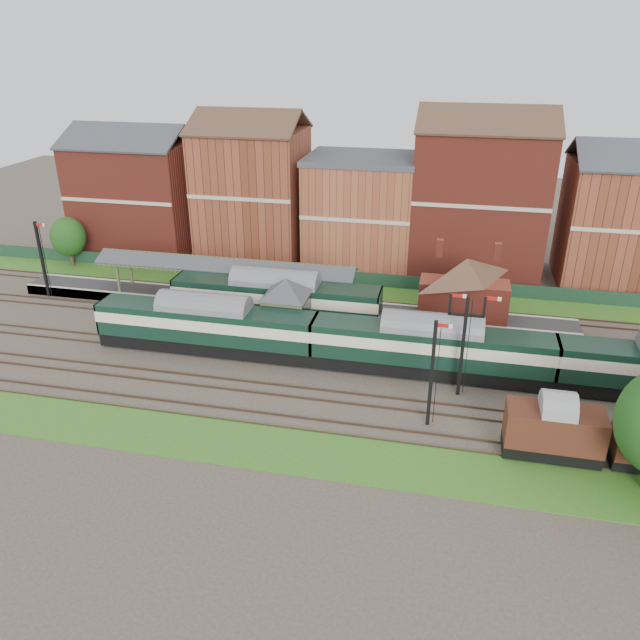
% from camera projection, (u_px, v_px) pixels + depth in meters
% --- Properties ---
extents(ground, '(160.00, 160.00, 0.00)m').
position_uv_depth(ground, '(312.00, 362.00, 51.98)').
color(ground, '#473D33').
rests_on(ground, ground).
extents(grass_back, '(90.00, 4.50, 0.06)m').
position_uv_depth(grass_back, '(346.00, 291.00, 66.13)').
color(grass_back, '#2D6619').
rests_on(grass_back, ground).
extents(grass_front, '(90.00, 5.00, 0.06)m').
position_uv_depth(grass_front, '(271.00, 447.00, 41.34)').
color(grass_front, '#2D6619').
rests_on(grass_front, ground).
extents(fence, '(90.00, 0.12, 1.50)m').
position_uv_depth(fence, '(349.00, 278.00, 67.60)').
color(fence, '#193823').
rests_on(fence, ground).
extents(platform, '(55.00, 3.40, 1.00)m').
position_uv_depth(platform, '(285.00, 306.00, 61.38)').
color(platform, '#2D2D2D').
rests_on(platform, ground).
extents(signal_box, '(5.40, 5.40, 6.00)m').
position_uv_depth(signal_box, '(286.00, 309.00, 54.10)').
color(signal_box, '#6A7D59').
rests_on(signal_box, ground).
extents(brick_hut, '(3.20, 2.64, 2.94)m').
position_uv_depth(brick_hut, '(377.00, 338.00, 53.37)').
color(brick_hut, brown).
rests_on(brick_hut, ground).
extents(station_building, '(8.10, 8.10, 5.90)m').
position_uv_depth(station_building, '(464.00, 287.00, 56.59)').
color(station_building, maroon).
rests_on(station_building, platform).
extents(canopy, '(26.00, 3.89, 4.08)m').
position_uv_depth(canopy, '(225.00, 262.00, 60.84)').
color(canopy, '#40492E').
rests_on(canopy, platform).
extents(semaphore_bracket, '(3.60, 0.25, 8.18)m').
position_uv_depth(semaphore_bracket, '(464.00, 340.00, 45.45)').
color(semaphore_bracket, black).
rests_on(semaphore_bracket, ground).
extents(semaphore_platform_end, '(1.23, 0.25, 8.00)m').
position_uv_depth(semaphore_platform_end, '(42.00, 258.00, 63.19)').
color(semaphore_platform_end, black).
rests_on(semaphore_platform_end, ground).
extents(semaphore_siding, '(1.23, 0.25, 8.00)m').
position_uv_depth(semaphore_siding, '(432.00, 372.00, 42.06)').
color(semaphore_siding, black).
rests_on(semaphore_siding, ground).
extents(town_backdrop, '(69.00, 10.00, 16.00)m').
position_uv_depth(town_backdrop, '(360.00, 205.00, 71.20)').
color(town_backdrop, maroon).
rests_on(town_backdrop, ground).
extents(dmu_train, '(56.54, 2.97, 4.34)m').
position_uv_depth(dmu_train, '(431.00, 347.00, 49.02)').
color(dmu_train, black).
rests_on(dmu_train, ground).
extents(platform_railcar, '(19.46, 3.06, 4.48)m').
position_uv_depth(platform_railcar, '(276.00, 299.00, 57.60)').
color(platform_railcar, black).
rests_on(platform_railcar, ground).
extents(goods_van_a, '(6.04, 2.62, 3.66)m').
position_uv_depth(goods_van_a, '(554.00, 429.00, 39.61)').
color(goods_van_a, black).
rests_on(goods_van_a, ground).
extents(tree_back, '(3.98, 3.98, 5.82)m').
position_uv_depth(tree_back, '(68.00, 237.00, 71.99)').
color(tree_back, '#382619').
rests_on(tree_back, ground).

